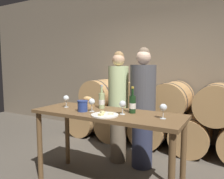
{
  "coord_description": "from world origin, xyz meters",
  "views": [
    {
      "loc": [
        1.26,
        -2.14,
        1.45
      ],
      "look_at": [
        0.0,
        0.13,
        1.16
      ],
      "focal_mm": 35.0,
      "sensor_mm": 36.0,
      "label": 1
    }
  ],
  "objects": [
    {
      "name": "bread_basket",
      "position": [
        -0.42,
        0.22,
        0.96
      ],
      "size": [
        0.18,
        0.18,
        0.13
      ],
      "color": "#A87F4C",
      "rests_on": "tasting_table"
    },
    {
      "name": "cheese_plate",
      "position": [
        0.08,
        -0.17,
        0.92
      ],
      "size": [
        0.3,
        0.3,
        0.04
      ],
      "color": "white",
      "rests_on": "tasting_table"
    },
    {
      "name": "wine_bottle_red",
      "position": [
        0.28,
        0.1,
        1.01
      ],
      "size": [
        0.08,
        0.08,
        0.3
      ],
      "color": "#193819",
      "rests_on": "tasting_table"
    },
    {
      "name": "wine_bottle_white",
      "position": [
        -0.16,
        0.16,
        1.01
      ],
      "size": [
        0.08,
        0.08,
        0.3
      ],
      "color": "#ADBC7F",
      "rests_on": "tasting_table"
    },
    {
      "name": "barrel_stack",
      "position": [
        -0.0,
        1.63,
        0.55
      ],
      "size": [
        3.43,
        0.83,
        1.18
      ],
      "color": "tan",
      "rests_on": "ground_plane"
    },
    {
      "name": "tasting_table",
      "position": [
        0.0,
        0.0,
        0.78
      ],
      "size": [
        1.77,
        0.64,
        0.91
      ],
      "color": "brown",
      "rests_on": "ground_plane"
    },
    {
      "name": "person_right",
      "position": [
        0.17,
        0.7,
        0.86
      ],
      "size": [
        0.36,
        0.36,
        1.69
      ],
      "color": "#2D334C",
      "rests_on": "ground_plane"
    },
    {
      "name": "wine_glass_center",
      "position": [
        0.22,
        -0.02,
        1.02
      ],
      "size": [
        0.07,
        0.07,
        0.15
      ],
      "color": "white",
      "rests_on": "tasting_table"
    },
    {
      "name": "wine_glass_right",
      "position": [
        0.66,
        0.0,
        1.02
      ],
      "size": [
        0.07,
        0.07,
        0.15
      ],
      "color": "white",
      "rests_on": "tasting_table"
    },
    {
      "name": "blue_crock",
      "position": [
        -0.26,
        -0.11,
        0.98
      ],
      "size": [
        0.13,
        0.13,
        0.13
      ],
      "color": "navy",
      "rests_on": "tasting_table"
    },
    {
      "name": "wine_glass_far_left",
      "position": [
        -0.61,
        0.0,
        1.02
      ],
      "size": [
        0.07,
        0.07,
        0.15
      ],
      "color": "white",
      "rests_on": "tasting_table"
    },
    {
      "name": "stone_wall_back",
      "position": [
        0.0,
        2.17,
        1.6
      ],
      "size": [
        10.0,
        0.12,
        3.2
      ],
      "color": "gray",
      "rests_on": "ground_plane"
    },
    {
      "name": "wine_glass_left",
      "position": [
        -0.17,
        -0.06,
        1.02
      ],
      "size": [
        0.07,
        0.07,
        0.15
      ],
      "color": "white",
      "rests_on": "tasting_table"
    },
    {
      "name": "person_left",
      "position": [
        -0.21,
        0.7,
        0.85
      ],
      "size": [
        0.3,
        0.3,
        1.65
      ],
      "color": "#756651",
      "rests_on": "ground_plane"
    }
  ]
}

